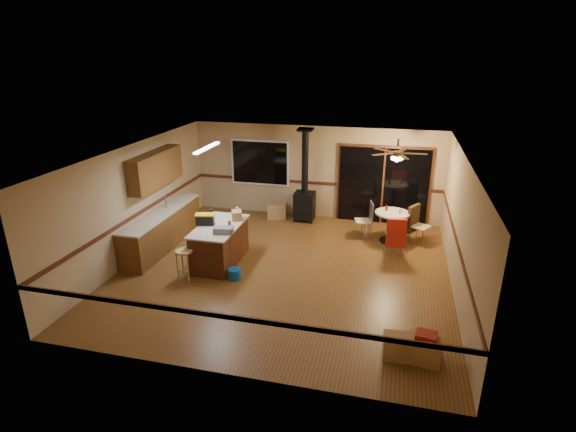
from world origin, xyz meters
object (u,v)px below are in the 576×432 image
(dining_table, at_px, (392,222))
(box_corner_b, at_px, (398,346))
(wood_stove, at_px, (305,196))
(toolbox_grey, at_px, (224,230))
(chair_left, at_px, (368,216))
(box_under_window, at_px, (277,211))
(box_corner_a, at_px, (425,349))
(bar_stool, at_px, (185,264))
(chair_right, at_px, (414,219))
(chair_near, at_px, (396,233))
(toolbox_black, at_px, (205,220))
(blue_bucket, at_px, (235,274))
(kitchen_island, at_px, (220,244))

(dining_table, bearing_deg, box_corner_b, -86.94)
(wood_stove, bearing_deg, dining_table, -20.97)
(toolbox_grey, bearing_deg, dining_table, 35.82)
(chair_left, bearing_deg, box_under_window, 162.11)
(box_under_window, relative_size, box_corner_b, 1.19)
(chair_left, xyz_separation_m, box_corner_a, (1.25, -4.69, -0.39))
(bar_stool, xyz_separation_m, chair_right, (4.68, 3.16, 0.27))
(chair_left, bearing_deg, chair_near, -54.56)
(bar_stool, height_order, dining_table, dining_table)
(toolbox_black, relative_size, dining_table, 0.46)
(dining_table, distance_m, box_corner_b, 4.60)
(bar_stool, distance_m, box_corner_b, 4.65)
(toolbox_grey, xyz_separation_m, box_under_window, (0.23, 3.46, -0.76))
(box_corner_a, xyz_separation_m, box_corner_b, (-0.41, -0.01, -0.02))
(chair_right, bearing_deg, blue_bucket, -141.33)
(blue_bucket, distance_m, chair_left, 3.89)
(bar_stool, xyz_separation_m, chair_near, (4.26, 2.14, 0.27))
(bar_stool, bearing_deg, dining_table, 36.12)
(toolbox_grey, height_order, box_corner_a, toolbox_grey)
(blue_bucket, relative_size, chair_right, 0.39)
(toolbox_black, height_order, box_corner_b, toolbox_black)
(chair_left, bearing_deg, chair_right, 0.86)
(box_under_window, height_order, box_corner_b, box_under_window)
(toolbox_black, distance_m, box_corner_b, 4.99)
(kitchen_island, relative_size, wood_stove, 0.67)
(chair_near, bearing_deg, wood_stove, 144.45)
(box_corner_a, bearing_deg, blue_bucket, 154.87)
(toolbox_grey, bearing_deg, chair_right, 33.40)
(blue_bucket, distance_m, chair_right, 4.72)
(toolbox_black, bearing_deg, box_under_window, 75.47)
(wood_stove, xyz_separation_m, chair_near, (2.52, -1.80, -0.13))
(bar_stool, relative_size, chair_left, 1.26)
(wood_stove, bearing_deg, box_under_window, 176.49)
(dining_table, distance_m, chair_right, 0.56)
(toolbox_grey, bearing_deg, chair_near, 24.26)
(toolbox_black, bearing_deg, box_corner_b, -29.86)
(chair_near, distance_m, box_under_window, 3.84)
(bar_stool, bearing_deg, chair_right, 34.05)
(toolbox_black, relative_size, chair_right, 0.55)
(chair_left, relative_size, chair_right, 0.74)
(toolbox_black, height_order, box_under_window, toolbox_black)
(blue_bucket, bearing_deg, chair_left, 49.09)
(toolbox_grey, relative_size, chair_left, 0.80)
(bar_stool, height_order, box_under_window, bar_stool)
(box_corner_a, bearing_deg, toolbox_grey, 153.17)
(blue_bucket, bearing_deg, kitchen_island, 131.03)
(chair_near, height_order, box_corner_a, chair_near)
(dining_table, relative_size, box_corner_a, 1.63)
(toolbox_grey, xyz_separation_m, toolbox_black, (-0.57, 0.36, 0.04))
(box_under_window, bearing_deg, toolbox_black, -104.53)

